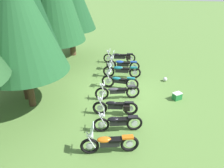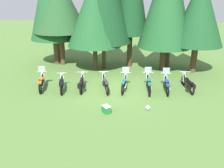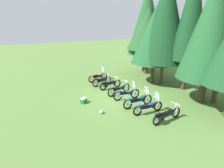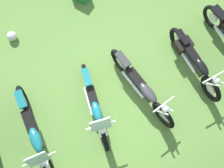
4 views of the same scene
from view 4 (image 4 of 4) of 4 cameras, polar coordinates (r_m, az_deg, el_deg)
The scene contains 6 objects.
ground_plane at distance 7.57m, azimuth 1.15°, elevation -3.70°, with size 80.00×80.00×0.00m, color #547A38.
motorcycle_2 at distance 7.72m, azimuth 15.48°, elevation 4.16°, with size 0.75×2.20×1.01m.
motorcycle_3 at distance 7.24m, azimuth 5.74°, elevation -0.68°, with size 0.87×2.38×1.03m.
motorcycle_4 at distance 7.07m, azimuth -3.27°, elevation -4.36°, with size 0.67×2.23×1.39m.
motorcycle_5 at distance 7.15m, azimuth -14.64°, elevation -9.09°, with size 0.74×2.46×1.39m.
dropped_helmet at distance 8.52m, azimuth -18.67°, elevation 8.70°, with size 0.27×0.27×0.27m, color silver.
Camera 4 is at (0.78, 1.65, 7.35)m, focal length 47.60 mm.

